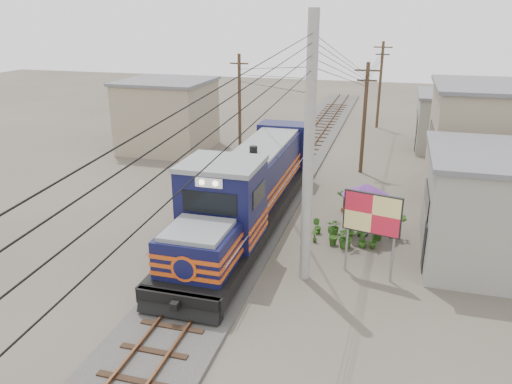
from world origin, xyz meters
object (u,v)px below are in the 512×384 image
(market_umbrella, at_px, (366,190))
(vendor, at_px, (394,223))
(locomotive, at_px, (250,190))
(billboard, at_px, (372,216))

(market_umbrella, height_order, vendor, market_umbrella)
(locomotive, distance_m, market_umbrella, 5.45)
(locomotive, height_order, billboard, locomotive)
(market_umbrella, relative_size, vendor, 1.63)
(vendor, bearing_deg, market_umbrella, -24.04)
(market_umbrella, bearing_deg, vendor, 0.68)
(billboard, relative_size, vendor, 2.23)
(locomotive, height_order, vendor, locomotive)
(vendor, bearing_deg, locomotive, -21.34)
(locomotive, bearing_deg, vendor, 3.38)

